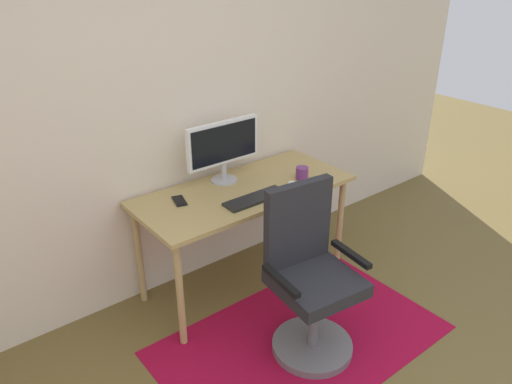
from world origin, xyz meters
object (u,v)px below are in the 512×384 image
(desk, at_px, (245,199))
(computer_mouse, at_px, (294,184))
(keyboard, at_px, (256,198))
(office_chair, at_px, (310,284))
(monitor, at_px, (223,145))
(cell_phone, at_px, (179,201))
(coffee_cup, at_px, (302,173))

(desk, height_order, computer_mouse, computer_mouse)
(keyboard, relative_size, computer_mouse, 4.13)
(desk, xyz_separation_m, keyboard, (-0.04, -0.17, 0.09))
(desk, xyz_separation_m, computer_mouse, (0.27, -0.18, 0.09))
(desk, xyz_separation_m, office_chair, (-0.09, -0.73, -0.23))
(monitor, distance_m, cell_phone, 0.48)
(keyboard, bearing_deg, computer_mouse, -1.70)
(coffee_cup, height_order, office_chair, office_chair)
(desk, relative_size, cell_phone, 10.47)
(monitor, height_order, keyboard, monitor)
(cell_phone, bearing_deg, computer_mouse, -6.37)
(office_chair, bearing_deg, cell_phone, 119.06)
(computer_mouse, xyz_separation_m, cell_phone, (-0.71, 0.28, -0.01))
(desk, xyz_separation_m, monitor, (-0.04, 0.18, 0.33))
(monitor, bearing_deg, keyboard, -91.36)
(office_chair, bearing_deg, keyboard, 91.91)
(monitor, xyz_separation_m, cell_phone, (-0.40, -0.08, -0.25))
(computer_mouse, bearing_deg, office_chair, -123.59)
(monitor, height_order, cell_phone, monitor)
(monitor, relative_size, office_chair, 0.53)
(monitor, relative_size, computer_mouse, 5.24)
(computer_mouse, bearing_deg, coffee_cup, 25.24)
(cell_phone, bearing_deg, desk, 2.42)
(desk, bearing_deg, computer_mouse, -33.75)
(desk, bearing_deg, coffee_cup, -17.22)
(keyboard, distance_m, computer_mouse, 0.32)
(monitor, relative_size, cell_phone, 3.89)
(monitor, height_order, computer_mouse, monitor)
(cell_phone, distance_m, office_chair, 0.95)
(coffee_cup, bearing_deg, computer_mouse, -154.76)
(monitor, distance_m, office_chair, 1.08)
(desk, xyz_separation_m, coffee_cup, (0.40, -0.12, 0.12))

